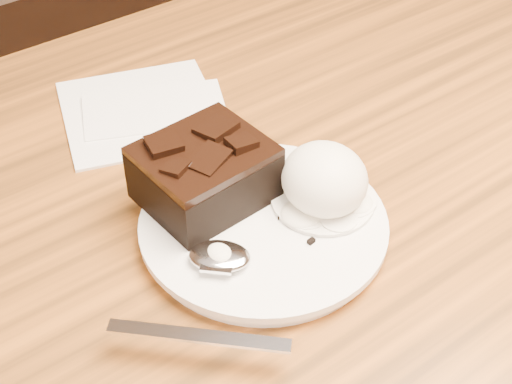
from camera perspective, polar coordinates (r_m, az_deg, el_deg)
plate at (r=0.60m, az=0.57°, el=-2.75°), size 0.20×0.20×0.02m
brownie at (r=0.61m, az=-3.96°, el=1.21°), size 0.10×0.09×0.05m
ice_cream_scoop at (r=0.60m, az=5.28°, el=0.98°), size 0.07×0.07×0.06m
melt_puddle at (r=0.62m, az=5.14°, el=-0.67°), size 0.09×0.09×0.00m
spoon at (r=0.56m, az=-2.81°, el=-5.06°), size 0.16×0.16×0.01m
napkin at (r=0.75m, az=-8.85°, el=6.28°), size 0.19×0.19×0.01m
crumb_a at (r=0.60m, az=3.41°, el=-1.82°), size 0.01×0.01×0.00m
crumb_b at (r=0.60m, az=3.34°, el=-1.97°), size 0.01×0.01×0.00m
crumb_c at (r=0.58m, az=4.26°, el=-3.79°), size 0.01×0.00×0.00m
crumb_d at (r=0.60m, az=1.91°, el=-1.90°), size 0.01×0.01×0.00m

